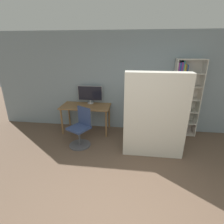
{
  "coord_description": "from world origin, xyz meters",
  "views": [
    {
      "loc": [
        0.05,
        -1.5,
        2.31
      ],
      "look_at": [
        -0.38,
        1.81,
        1.05
      ],
      "focal_mm": 28.0,
      "sensor_mm": 36.0,
      "label": 1
    }
  ],
  "objects_px": {
    "monitor": "(90,94)",
    "bookshelf": "(182,99)",
    "office_chair": "(81,130)",
    "mattress_near": "(155,117)"
  },
  "relations": [
    {
      "from": "monitor",
      "to": "bookshelf",
      "type": "distance_m",
      "value": 2.51
    },
    {
      "from": "monitor",
      "to": "bookshelf",
      "type": "xyz_separation_m",
      "value": [
        2.5,
        -0.03,
        -0.04
      ]
    },
    {
      "from": "monitor",
      "to": "bookshelf",
      "type": "height_order",
      "value": "bookshelf"
    },
    {
      "from": "monitor",
      "to": "office_chair",
      "type": "bearing_deg",
      "value": -90.7
    },
    {
      "from": "mattress_near",
      "to": "bookshelf",
      "type": "bearing_deg",
      "value": 55.63
    },
    {
      "from": "bookshelf",
      "to": "mattress_near",
      "type": "relative_size",
      "value": 1.09
    },
    {
      "from": "monitor",
      "to": "office_chair",
      "type": "xyz_separation_m",
      "value": [
        -0.01,
        -1.01,
        -0.66
      ]
    },
    {
      "from": "monitor",
      "to": "mattress_near",
      "type": "distance_m",
      "value": 2.09
    },
    {
      "from": "bookshelf",
      "to": "monitor",
      "type": "bearing_deg",
      "value": 179.29
    },
    {
      "from": "office_chair",
      "to": "mattress_near",
      "type": "height_order",
      "value": "mattress_near"
    }
  ]
}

